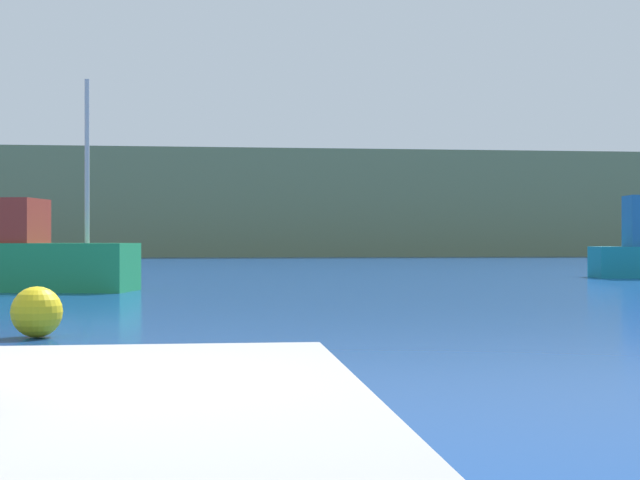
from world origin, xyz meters
The scene contains 3 objects.
hillside_backdrop centered at (0.00, 76.73, 4.16)m, with size 140.00×16.70×8.32m, color #6B7A51.
fishing_boat_green centered at (-4.31, 21.25, 0.89)m, with size 5.88×2.95×5.32m.
mooring_buoy centered at (-1.70, 9.43, 0.34)m, with size 0.67×0.67×0.67m, color yellow.
Camera 1 is at (0.59, -3.34, 1.28)m, focal length 53.21 mm.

